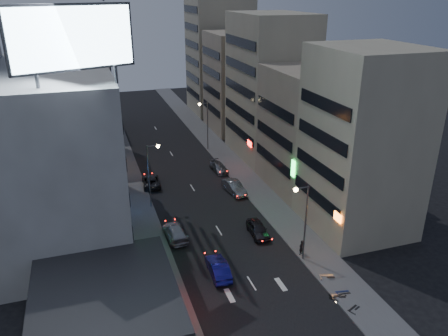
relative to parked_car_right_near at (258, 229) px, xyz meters
name	(u,v)px	position (x,y,z in m)	size (l,w,h in m)	color
ground	(269,311)	(-3.79, -11.74, -0.73)	(180.00, 180.00, 0.00)	black
sidewalk_left	(130,183)	(-11.79, 18.26, -0.67)	(4.00, 120.00, 0.12)	#4C4C4F
sidewalk_right	(237,170)	(4.21, 18.26, -0.67)	(4.00, 120.00, 0.12)	#4C4C4F
food_court	(95,313)	(-17.69, -9.74, 1.25)	(11.00, 13.00, 3.88)	#AFA589
white_building	(48,154)	(-20.79, 8.26, 8.27)	(14.00, 24.00, 18.00)	beige
shophouse_near	(362,142)	(11.21, -1.24, 9.27)	(10.00, 11.00, 20.00)	#AFA589
shophouse_mid	(312,129)	(11.71, 10.26, 7.27)	(11.00, 12.00, 16.00)	tan
shophouse_far	(270,87)	(11.21, 23.26, 10.27)	(10.00, 14.00, 22.00)	#AFA589
far_left_a	(64,94)	(-19.29, 33.26, 9.27)	(11.00, 10.00, 20.00)	beige
far_left_b	(64,93)	(-19.79, 46.26, 6.77)	(12.00, 10.00, 15.00)	gray
far_right_a	(239,82)	(11.71, 38.26, 8.27)	(11.00, 12.00, 18.00)	tan
far_right_b	(219,55)	(12.21, 52.26, 11.27)	(12.00, 12.00, 24.00)	#AFA589
billboard	(73,38)	(-16.78, -1.77, 20.93)	(9.52, 3.75, 6.20)	#595B60
street_lamp_right_near	(303,213)	(2.12, -5.74, 4.63)	(1.60, 0.44, 8.02)	#595B60
street_lamp_left	(152,167)	(-9.69, 10.26, 4.63)	(1.60, 0.44, 8.02)	#595B60
street_lamp_right_far	(205,119)	(2.12, 28.26, 4.63)	(1.60, 0.44, 8.02)	#595B60
parked_car_right_near	(258,229)	(0.00, 0.00, 0.00)	(1.74, 4.31, 1.47)	#27272C
parked_car_right_mid	(234,187)	(1.12, 11.02, 0.05)	(1.67, 4.79, 1.58)	#919599
parked_car_left	(151,181)	(-9.01, 16.70, -0.05)	(2.27, 4.92, 1.37)	#222327
parked_car_right_far	(219,167)	(1.40, 18.66, -0.10)	(1.79, 4.41, 1.28)	gray
road_car_blue	(218,268)	(-6.31, -5.49, 0.02)	(1.60, 4.58, 1.51)	navy
road_car_silver	(175,232)	(-8.79, 2.28, -0.01)	(2.04, 5.02, 1.46)	#9FA1A6
person	(301,247)	(2.67, -5.03, 0.19)	(0.59, 0.38, 1.61)	black
scooter_black_a	(356,299)	(3.54, -13.37, -0.08)	(1.75, 0.58, 1.07)	black
scooter_silver_a	(345,290)	(3.40, -11.96, -0.09)	(1.72, 0.57, 1.05)	#A3A7AB
scooter_blue	(349,285)	(4.06, -11.52, -0.05)	(1.84, 0.61, 1.13)	navy
scooter_black_b	(344,288)	(3.39, -11.70, -0.06)	(1.83, 0.61, 1.12)	black
scooter_silver_b	(334,269)	(3.98, -9.07, 0.00)	(2.02, 0.67, 1.23)	silver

